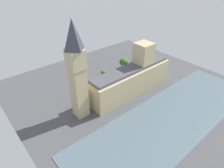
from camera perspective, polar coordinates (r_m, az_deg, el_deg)
The scene contains 14 objects.
ground_plane at distance 129.14m, azimuth 4.56°, elevation -1.81°, with size 137.51×137.51×0.00m, color #4C4C4F.
river_thames at distance 112.75m, azimuth 17.18°, elevation -9.26°, with size 37.99×123.76×0.25m, color slate.
parliament_building at distance 123.93m, azimuth 6.02°, elevation 1.86°, with size 14.02×58.89×30.67m.
clock_tower at distance 95.75m, azimuth -10.28°, elevation 3.87°, with size 7.92×7.92×53.16m.
double_decker_bus_midblock at distance 147.94m, azimuth 6.69°, elevation 4.03°, with size 3.81×10.73×4.75m.
car_white_corner at distance 140.32m, azimuth 3.83°, elevation 1.68°, with size 2.21×4.42×1.74m.
car_black_near_tower at distance 133.69m, azimuth -0.08°, elevation 0.06°, with size 2.30×4.36×1.74m.
car_dark_green_trailing at distance 126.78m, azimuth -5.55°, elevation -2.11°, with size 2.14×4.35×1.74m.
pedestrian_opposite_hall at distance 150.20m, azimuth 9.32°, elevation 3.42°, with size 0.64×0.62×1.51m.
pedestrian_by_river_gate at distance 125.99m, azimuth -2.14°, elevation -2.30°, with size 0.54×0.63×1.60m.
pedestrian_leading at distance 133.83m, azimuth 2.53°, elevation 0.01°, with size 0.59×0.48×1.72m.
plane_tree_kerbside at distance 137.16m, azimuth -2.42°, elevation 3.37°, with size 4.44×4.44×7.85m.
plane_tree_under_trees at distance 147.99m, azimuth 3.49°, elevation 6.47°, with size 6.73×6.73×10.72m.
street_lamp_far_end at distance 131.05m, azimuth -7.79°, elevation 0.86°, with size 0.56×0.56×6.44m.
Camera 1 is at (-74.15, 77.03, 72.43)m, focal length 31.10 mm.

